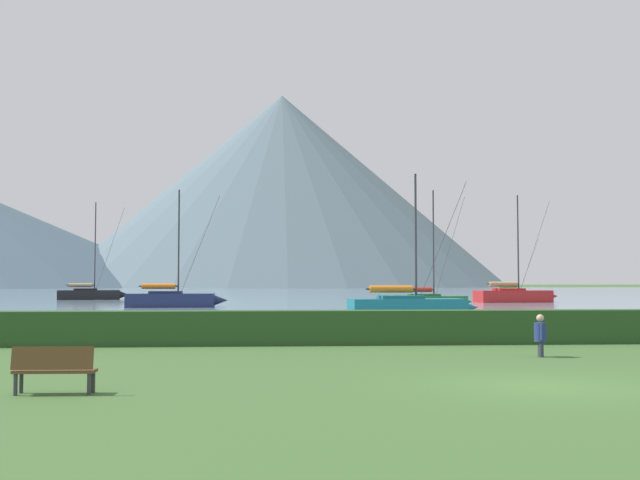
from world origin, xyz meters
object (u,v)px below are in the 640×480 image
object	(u,v)px
sailboat_slip_1	(408,306)
sailboat_slip_4	(429,301)
sailboat_slip_2	(90,294)
park_bench_under_tree	(54,367)
sailboat_slip_8	(514,295)
person_seated_viewer	(540,333)
sailboat_slip_3	(515,294)
sailboat_slip_7	(172,299)

from	to	relation	value
sailboat_slip_1	sailboat_slip_4	world-z (taller)	sailboat_slip_4
sailboat_slip_2	park_bench_under_tree	bearing A→B (deg)	-88.29
sailboat_slip_4	sailboat_slip_8	size ratio (longest dim) A/B	0.86
sailboat_slip_4	sailboat_slip_2	bearing A→B (deg)	122.98
sailboat_slip_2	person_seated_viewer	size ratio (longest dim) A/B	9.50
sailboat_slip_2	sailboat_slip_8	size ratio (longest dim) A/B	1.04
sailboat_slip_8	person_seated_viewer	distance (m)	60.35
sailboat_slip_3	sailboat_slip_8	world-z (taller)	sailboat_slip_8
sailboat_slip_2	park_bench_under_tree	distance (m)	81.22
sailboat_slip_3	sailboat_slip_7	world-z (taller)	sailboat_slip_7
sailboat_slip_4	sailboat_slip_7	world-z (taller)	sailboat_slip_7
sailboat_slip_2	sailboat_slip_8	bearing A→B (deg)	-28.19
sailboat_slip_1	sailboat_slip_4	xyz separation A→B (m)	(4.65, 15.45, -0.06)
sailboat_slip_4	park_bench_under_tree	distance (m)	50.71
sailboat_slip_3	person_seated_viewer	xyz separation A→B (m)	(-24.14, -74.86, 0.07)
person_seated_viewer	park_bench_under_tree	bearing A→B (deg)	-141.36
sailboat_slip_3	sailboat_slip_8	size ratio (longest dim) A/B	0.72
sailboat_slip_4	sailboat_slip_7	xyz separation A→B (m)	(-21.58, 3.52, 0.09)
sailboat_slip_3	sailboat_slip_8	distance (m)	18.31
sailboat_slip_1	sailboat_slip_3	size ratio (longest dim) A/B	1.10
sailboat_slip_3	sailboat_slip_7	size ratio (longest dim) A/B	0.81
sailboat_slip_4	sailboat_slip_8	distance (m)	20.97
sailboat_slip_1	person_seated_viewer	world-z (taller)	sailboat_slip_1
person_seated_viewer	sailboat_slip_7	bearing A→B (deg)	120.01
sailboat_slip_3	park_bench_under_tree	size ratio (longest dim) A/B	5.20
park_bench_under_tree	person_seated_viewer	size ratio (longest dim) A/B	1.27
sailboat_slip_4	park_bench_under_tree	bearing A→B (deg)	-125.03
sailboat_slip_3	sailboat_slip_4	distance (m)	38.77
park_bench_under_tree	sailboat_slip_8	bearing A→B (deg)	65.77
sailboat_slip_1	sailboat_slip_4	distance (m)	16.14
park_bench_under_tree	person_seated_viewer	xyz separation A→B (m)	(12.22, 6.65, 0.16)
sailboat_slip_3	sailboat_slip_8	bearing A→B (deg)	-119.42
sailboat_slip_7	sailboat_slip_3	bearing A→B (deg)	35.51
sailboat_slip_3	park_bench_under_tree	xyz separation A→B (m)	(-36.36, -81.51, -0.09)
sailboat_slip_7	park_bench_under_tree	bearing A→B (deg)	-87.35
sailboat_slip_8	sailboat_slip_4	bearing A→B (deg)	-135.54
sailboat_slip_3	person_seated_viewer	distance (m)	78.66
sailboat_slip_2	sailboat_slip_3	size ratio (longest dim) A/B	1.44
sailboat_slip_2	park_bench_under_tree	xyz separation A→B (m)	(17.10, -79.40, -0.18)
sailboat_slip_2	park_bench_under_tree	size ratio (longest dim) A/B	7.51
sailboat_slip_4	sailboat_slip_8	bearing A→B (deg)	38.10
sailboat_slip_7	person_seated_viewer	world-z (taller)	sailboat_slip_7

